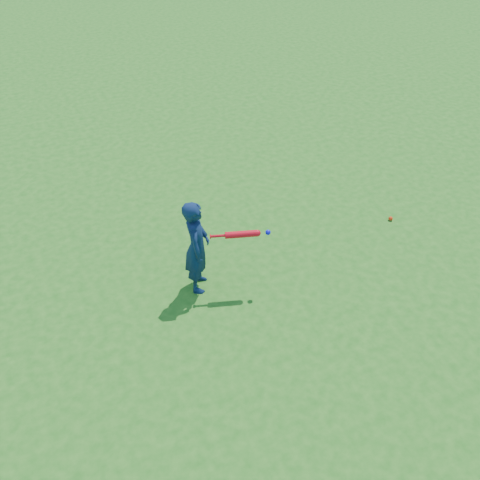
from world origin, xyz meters
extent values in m
plane|color=#1F5F16|center=(0.00, 0.00, 0.00)|extent=(80.00, 80.00, 0.00)
imported|color=#0E1F42|center=(0.04, 0.46, 0.61)|extent=(0.45, 0.52, 1.21)
sphere|color=red|center=(2.99, 0.60, 0.03)|extent=(0.06, 0.06, 0.06)
cylinder|color=red|center=(0.18, 0.37, 0.77)|extent=(0.03, 0.05, 0.05)
cylinder|color=red|center=(0.26, 0.34, 0.77)|extent=(0.18, 0.08, 0.03)
cylinder|color=red|center=(0.51, 0.26, 0.77)|extent=(0.38, 0.19, 0.08)
sphere|color=red|center=(0.69, 0.21, 0.77)|extent=(0.08, 0.08, 0.08)
sphere|color=#0F0CDC|center=(0.81, 0.17, 0.77)|extent=(0.06, 0.06, 0.06)
camera|label=1|loc=(-1.45, -4.09, 4.48)|focal=40.00mm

